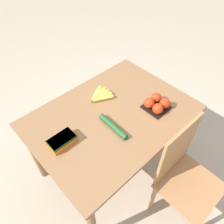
% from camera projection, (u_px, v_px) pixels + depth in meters
% --- Properties ---
extents(ground_plane, '(12.00, 12.00, 0.00)m').
position_uv_depth(ground_plane, '(112.00, 165.00, 2.23)').
color(ground_plane, '#B7A88E').
extents(dining_table, '(1.23, 0.90, 0.77)m').
position_uv_depth(dining_table, '(112.00, 124.00, 1.75)').
color(dining_table, olive).
rests_on(dining_table, ground_plane).
extents(chair, '(0.42, 0.40, 0.97)m').
position_uv_depth(chair, '(184.00, 177.00, 1.62)').
color(chair, '#A87547').
rests_on(chair, ground_plane).
extents(banana_bunch, '(0.18, 0.19, 0.03)m').
position_uv_depth(banana_bunch, '(100.00, 96.00, 1.78)').
color(banana_bunch, brown).
rests_on(banana_bunch, dining_table).
extents(tomato_pack, '(0.18, 0.18, 0.09)m').
position_uv_depth(tomato_pack, '(157.00, 104.00, 1.68)').
color(tomato_pack, black).
rests_on(tomato_pack, dining_table).
extents(carrot_bag, '(0.18, 0.11, 0.06)m').
position_uv_depth(carrot_bag, '(62.00, 140.00, 1.46)').
color(carrot_bag, orange).
rests_on(carrot_bag, dining_table).
extents(cucumber_near, '(0.05, 0.27, 0.04)m').
position_uv_depth(cucumber_near, '(113.00, 126.00, 1.56)').
color(cucumber_near, '#1E5123').
rests_on(cucumber_near, dining_table).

